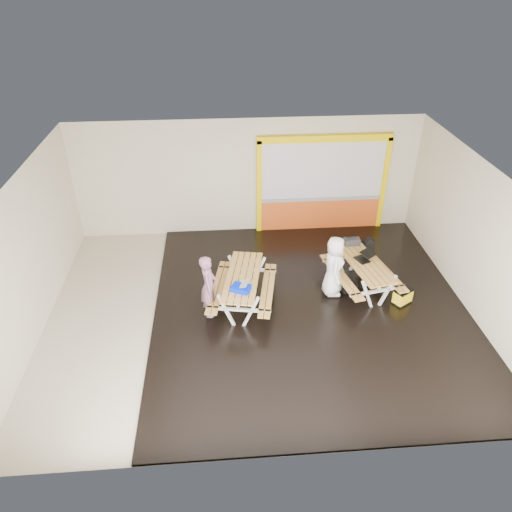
{
  "coord_description": "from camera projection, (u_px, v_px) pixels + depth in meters",
  "views": [
    {
      "loc": [
        -0.8,
        -9.12,
        7.37
      ],
      "look_at": [
        0.0,
        0.9,
        1.0
      ],
      "focal_mm": 33.93,
      "sensor_mm": 36.0,
      "label": 1
    }
  ],
  "objects": [
    {
      "name": "kiosk",
      "position": [
        322.0,
        186.0,
        14.36
      ],
      "size": [
        3.88,
        0.16,
        3.0
      ],
      "color": "#D5541A",
      "rests_on": "room"
    },
    {
      "name": "person_left",
      "position": [
        209.0,
        286.0,
        11.02
      ],
      "size": [
        0.41,
        0.59,
        1.56
      ],
      "primitive_type": "imported",
      "rotation": [
        0.0,
        0.0,
        1.51
      ],
      "color": "#7E536C",
      "rests_on": "deck"
    },
    {
      "name": "backpack",
      "position": [
        369.0,
        246.0,
        12.75
      ],
      "size": [
        0.31,
        0.22,
        0.47
      ],
      "color": "black",
      "rests_on": "picnic_table_right"
    },
    {
      "name": "toolbox",
      "position": [
        352.0,
        241.0,
        12.62
      ],
      "size": [
        0.42,
        0.23,
        0.24
      ],
      "color": "black",
      "rests_on": "picnic_table_right"
    },
    {
      "name": "laptop_right",
      "position": [
        364.0,
        257.0,
        12.04
      ],
      "size": [
        0.55,
        0.52,
        0.18
      ],
      "color": "black",
      "rests_on": "picnic_table_right"
    },
    {
      "name": "room",
      "position": [
        259.0,
        249.0,
        10.74
      ],
      "size": [
        10.02,
        8.02,
        3.52
      ],
      "color": "beige",
      "rests_on": "ground"
    },
    {
      "name": "person_right",
      "position": [
        334.0,
        266.0,
        11.74
      ],
      "size": [
        0.58,
        0.82,
        1.57
      ],
      "primitive_type": "imported",
      "rotation": [
        0.0,
        0.0,
        1.46
      ],
      "color": "white",
      "rests_on": "deck"
    },
    {
      "name": "blue_pouch",
      "position": [
        241.0,
        288.0,
        10.9
      ],
      "size": [
        0.5,
        0.44,
        0.12
      ],
      "primitive_type": "cube",
      "rotation": [
        0.0,
        0.0,
        -0.45
      ],
      "color": "#001DD9",
      "rests_on": "picnic_table_left"
    },
    {
      "name": "dark_case",
      "position": [
        347.0,
        286.0,
        12.32
      ],
      "size": [
        0.52,
        0.46,
        0.16
      ],
      "primitive_type": "cube",
      "rotation": [
        0.0,
        0.0,
        0.39
      ],
      "color": "black",
      "rests_on": "deck"
    },
    {
      "name": "fluke_bag",
      "position": [
        403.0,
        297.0,
        11.76
      ],
      "size": [
        0.54,
        0.49,
        0.39
      ],
      "color": "black",
      "rests_on": "deck"
    },
    {
      "name": "deck",
      "position": [
        310.0,
        307.0,
        11.74
      ],
      "size": [
        7.5,
        7.98,
        0.05
      ],
      "primitive_type": "cube",
      "color": "black",
      "rests_on": "room"
    },
    {
      "name": "laptop_left",
      "position": [
        239.0,
        286.0,
        10.99
      ],
      "size": [
        0.47,
        0.45,
        0.16
      ],
      "color": "silver",
      "rests_on": "picnic_table_left"
    },
    {
      "name": "picnic_table_left",
      "position": [
        243.0,
        283.0,
        11.52
      ],
      "size": [
        1.82,
        2.38,
        0.86
      ],
      "color": "tan",
      "rests_on": "deck"
    },
    {
      "name": "picnic_table_right",
      "position": [
        363.0,
        268.0,
        12.1
      ],
      "size": [
        1.83,
        2.35,
        0.84
      ],
      "color": "tan",
      "rests_on": "deck"
    }
  ]
}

